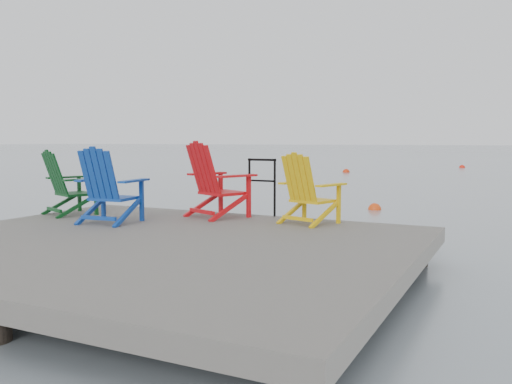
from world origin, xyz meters
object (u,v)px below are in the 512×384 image
at_px(buoy_a, 375,210).
at_px(chair_yellow, 307,189).
at_px(chair_green, 67,183).
at_px(chair_red, 215,180).
at_px(handrail, 262,181).
at_px(chair_blue, 108,186).
at_px(buoy_b, 346,172).
at_px(buoy_d, 462,168).

bearing_deg(buoy_a, chair_yellow, -85.41).
relative_size(chair_green, chair_red, 0.89).
relative_size(handrail, chair_blue, 0.85).
bearing_deg(chair_blue, chair_red, 41.86).
height_order(handrail, chair_yellow, chair_yellow).
bearing_deg(buoy_b, chair_red, -78.69).
height_order(handrail, chair_red, chair_red).
xyz_separation_m(chair_red, buoy_b, (-4.12, 20.61, -1.07)).
distance_m(chair_green, buoy_d, 29.51).
distance_m(chair_yellow, buoy_a, 5.97).
xyz_separation_m(handrail, chair_blue, (-1.63, -1.68, -0.01)).
distance_m(chair_red, chair_yellow, 1.51).
distance_m(chair_red, buoy_b, 21.05).
xyz_separation_m(chair_red, chair_yellow, (1.51, 0.01, -0.08)).
xyz_separation_m(chair_green, chair_blue, (1.18, -0.40, 0.03)).
relative_size(chair_green, buoy_d, 2.79).
height_order(chair_green, buoy_a, chair_green).
bearing_deg(buoy_d, buoy_b, -122.38).
height_order(handrail, buoy_d, handrail).
distance_m(chair_green, buoy_b, 21.51).
bearing_deg(chair_red, chair_blue, -108.65).
xyz_separation_m(chair_green, chair_yellow, (3.75, 0.81, -0.01)).
xyz_separation_m(chair_green, chair_red, (2.25, 0.80, 0.07)).
height_order(chair_blue, buoy_b, chair_blue).
height_order(handrail, chair_blue, chair_blue).
bearing_deg(buoy_d, handrail, -90.68).
relative_size(handrail, chair_yellow, 0.91).
bearing_deg(chair_red, buoy_d, 111.39).
bearing_deg(buoy_b, handrail, -76.89).
xyz_separation_m(chair_green, buoy_a, (3.28, 6.67, -1.01)).
relative_size(buoy_a, buoy_b, 0.85).
bearing_deg(chair_red, buoy_a, 103.19).
bearing_deg(chair_green, chair_yellow, 34.35).
distance_m(chair_green, chair_blue, 1.25).
bearing_deg(handrail, buoy_a, 85.00).
distance_m(chair_green, chair_yellow, 3.84).
height_order(chair_yellow, buoy_d, chair_yellow).
bearing_deg(buoy_b, chair_yellow, -74.71).
xyz_separation_m(chair_yellow, buoy_a, (-0.47, 5.86, -1.00)).
relative_size(chair_green, buoy_b, 2.67).
relative_size(chair_blue, chair_red, 0.94).
bearing_deg(chair_green, buoy_d, 106.06).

